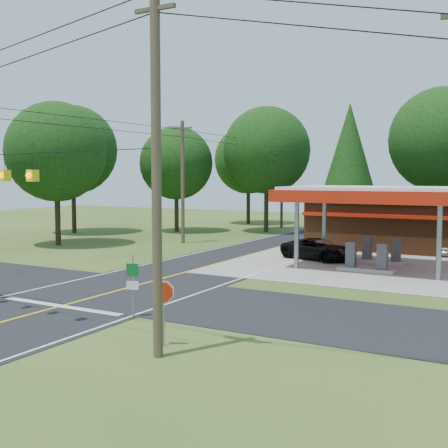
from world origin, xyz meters
The scene contains 14 objects.
ground centered at (0.00, 0.00, 0.00)m, with size 120.00×120.00×0.00m, color #36541D.
main_highway centered at (0.00, 0.00, 0.01)m, with size 8.00×120.00×0.02m, color black.
cross_road centered at (0.00, 0.00, 0.01)m, with size 70.00×7.00×0.02m, color black.
lane_center_yellow centered at (0.00, 0.00, 0.03)m, with size 0.15×110.00×0.00m, color yellow.
gas_canopy centered at (9.00, 13.00, 4.27)m, with size 10.60×7.40×4.88m.
convenience_store centered at (10.00, 22.98, 1.92)m, with size 16.40×7.55×3.80m.
utility_pole_near_right centered at (7.50, -7.00, 5.96)m, with size 1.80×0.30×11.50m.
utility_pole_far_left centered at (-8.00, 18.00, 5.20)m, with size 1.80×0.30×10.00m.
utility_pole_north centered at (-6.50, 35.00, 4.75)m, with size 0.30×0.30×9.50m.
treeline_backdrop centered at (0.82, 24.01, 7.49)m, with size 70.27×51.59×13.30m.
suv_car centered at (4.90, 14.50, 0.69)m, with size 4.96×4.96×1.38m, color black.
sedan_car centered at (12.03, 21.00, 0.60)m, with size 3.53×3.53×1.20m, color white.
octagonal_stop_sign centered at (7.00, -6.01, 1.59)m, with size 0.72×0.30×2.15m.
route_sign_post centered at (3.80, -3.52, 1.45)m, with size 0.49×0.16×2.42m.
Camera 1 is at (17.34, -20.57, 5.46)m, focal length 45.00 mm.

